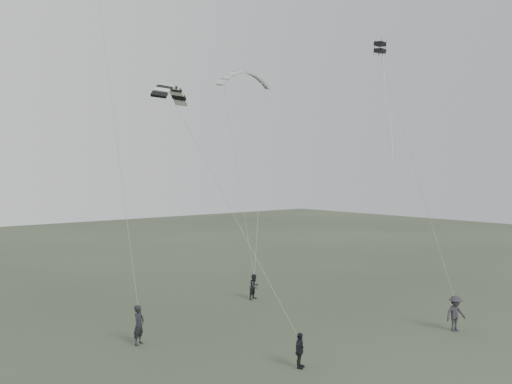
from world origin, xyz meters
TOP-DOWN VIEW (x-y plane):
  - ground at (0.00, 0.00)m, footprint 140.00×140.00m
  - flyer_left at (-5.75, 4.83)m, footprint 0.85×0.79m
  - flyer_right at (4.33, 8.15)m, footprint 0.95×0.82m
  - flyer_center at (-1.76, -2.37)m, footprint 0.97×0.74m
  - flyer_far at (8.27, -4.02)m, footprint 1.38×1.03m
  - kite_pale_large at (7.56, 13.28)m, footprint 4.64×2.41m
  - kite_striped at (-3.76, 5.06)m, footprint 3.07×2.64m
  - kite_box at (9.79, 2.15)m, footprint 0.65×0.72m

SIDE VIEW (x-z plane):
  - ground at x=0.00m, z-range 0.00..0.00m
  - flyer_center at x=-1.76m, z-range 0.00..1.53m
  - flyer_right at x=4.33m, z-range 0.00..1.68m
  - flyer_far at x=8.27m, z-range 0.00..1.91m
  - flyer_left at x=-5.75m, z-range 0.00..1.95m
  - kite_striped at x=-3.76m, z-range 12.22..13.56m
  - kite_pale_large at x=7.56m, z-range 15.40..17.38m
  - kite_box at x=9.79m, z-range 16.12..16.88m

